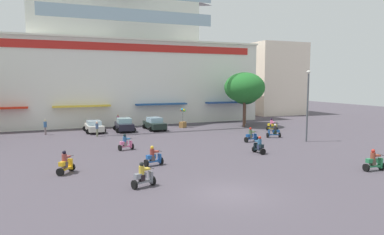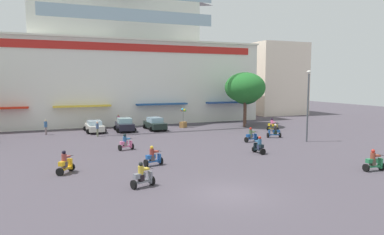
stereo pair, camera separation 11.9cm
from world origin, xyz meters
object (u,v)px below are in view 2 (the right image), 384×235
Objects in this scene: plaza_tree_3 at (245,88)px; parked_car_2 at (155,124)px; parked_car_1 at (125,125)px; pedestrian_2 at (119,120)px; streetlamp_near at (308,101)px; scooter_rider_9 at (65,164)px; scooter_rider_2 at (153,157)px; scooter_rider_4 at (274,132)px; pedestrian_3 at (46,126)px; scooter_rider_3 at (126,143)px; balloon_vendor_cart at (183,120)px; scooter_rider_0 at (272,126)px; scooter_rider_6 at (251,136)px; plaza_tree_1 at (246,90)px; pedestrian_0 at (97,128)px; parked_car_0 at (94,126)px; scooter_rider_1 at (374,162)px; scooter_rider_7 at (259,146)px; scooter_rider_8 at (142,177)px.

plaza_tree_3 is 12.65m from parked_car_2.
pedestrian_2 is at bearing 92.87° from parked_car_1.
scooter_rider_9 is at bearing -170.57° from streetlamp_near.
scooter_rider_2 is 0.21× the size of streetlamp_near.
pedestrian_3 reaches higher than scooter_rider_4.
scooter_rider_3 is 15.40m from balloon_vendor_cart.
scooter_rider_6 is (-6.33, -5.52, -0.05)m from scooter_rider_0.
balloon_vendor_cart reaches higher than pedestrian_3.
plaza_tree_1 is 8.56m from scooter_rider_0.
plaza_tree_3 is 10.03m from scooter_rider_4.
scooter_rider_9 is at bearing -161.96° from scooter_rider_6.
pedestrian_0 is (-20.76, -3.93, -3.87)m from plaza_tree_1.
plaza_tree_3 reaches higher than parked_car_0.
pedestrian_2 is (-16.81, 9.67, 0.37)m from scooter_rider_0.
parked_car_2 is 20.61m from scooter_rider_9.
scooter_rider_1 is at bearing -19.88° from scooter_rider_9.
scooter_rider_4 is (13.99, -10.52, -0.18)m from parked_car_1.
plaza_tree_1 is 4.47× the size of scooter_rider_4.
scooter_rider_2 is 16.84m from scooter_rider_4.
parked_car_2 is 18.27m from scooter_rider_2.
parked_car_2 is 2.59× the size of pedestrian_3.
plaza_tree_3 is at bearing -7.15° from parked_car_0.
scooter_rider_3 is at bearing -100.10° from parked_car_1.
scooter_rider_0 reaches higher than scooter_rider_2.
scooter_rider_7 is (11.45, -17.54, -0.09)m from parked_car_0.
parked_car_0 is 2.93× the size of scooter_rider_9.
scooter_rider_0 is 1.01× the size of scooter_rider_4.
scooter_rider_2 is 5.01m from scooter_rider_8.
scooter_rider_1 is 1.01× the size of scooter_rider_8.
pedestrian_0 is (-17.48, 7.67, 0.34)m from scooter_rider_4.
scooter_rider_4 is 0.94× the size of pedestrian_0.
parked_car_0 is 18.44m from scooter_rider_2.
parked_car_0 is at bearing 90.73° from scooter_rider_8.
scooter_rider_0 is at bearing 57.42° from scooter_rider_4.
scooter_rider_2 is 12.94m from scooter_rider_6.
plaza_tree_1 reaches higher than scooter_rider_4.
scooter_rider_6 is at bearing -118.22° from plaza_tree_1.
scooter_rider_6 is 17.01m from scooter_rider_8.
scooter_rider_3 is 0.93× the size of scooter_rider_4.
scooter_rider_3 is 0.20× the size of streetlamp_near.
parked_car_1 is 3.31m from pedestrian_2.
scooter_rider_8 is at bearing -132.15° from plaza_tree_3.
scooter_rider_1 is at bearing -101.46° from plaza_tree_1.
parked_car_1 reaches higher than scooter_rider_2.
scooter_rider_7 is 8.84m from streetlamp_near.
parked_car_1 is at bearing 115.38° from scooter_rider_7.
scooter_rider_6 is (-5.16, -10.18, -4.57)m from plaza_tree_3.
scooter_rider_1 is 26.68m from pedestrian_0.
pedestrian_2 is at bearing 124.62° from scooter_rider_6.
parked_car_2 is at bearing -175.18° from plaza_tree_1.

